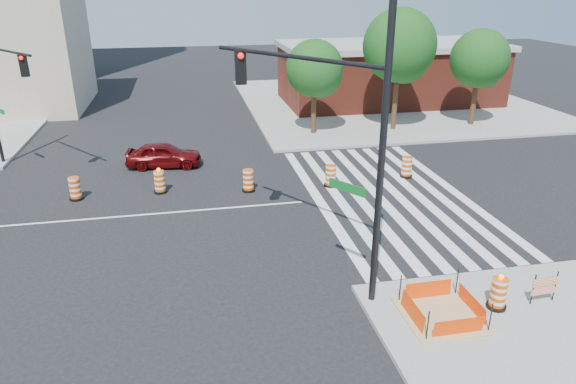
% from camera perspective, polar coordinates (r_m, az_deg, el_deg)
% --- Properties ---
extents(ground, '(120.00, 120.00, 0.00)m').
position_cam_1_polar(ground, '(21.96, -16.62, -2.51)').
color(ground, black).
rests_on(ground, ground).
extents(sidewalk_ne, '(22.00, 22.00, 0.15)m').
position_cam_1_polar(sidewalk_ne, '(41.98, 10.86, 9.83)').
color(sidewalk_ne, gray).
rests_on(sidewalk_ne, ground).
extents(crosswalk_east, '(6.75, 13.50, 0.01)m').
position_cam_1_polar(crosswalk_east, '(23.46, 10.96, -0.32)').
color(crosswalk_east, silver).
rests_on(crosswalk_east, ground).
extents(lane_centerline, '(14.00, 0.12, 0.01)m').
position_cam_1_polar(lane_centerline, '(21.96, -16.62, -2.50)').
color(lane_centerline, silver).
rests_on(lane_centerline, ground).
extents(excavation_pit, '(2.20, 2.20, 0.90)m').
position_cam_1_polar(excavation_pit, '(15.45, 16.72, -12.82)').
color(excavation_pit, tan).
rests_on(excavation_pit, ground).
extents(brick_storefront, '(16.50, 8.50, 4.60)m').
position_cam_1_polar(brick_storefront, '(41.56, 11.09, 12.84)').
color(brick_storefront, maroon).
rests_on(brick_storefront, ground).
extents(red_coupe, '(3.92, 1.96, 1.28)m').
position_cam_1_polar(red_coupe, '(27.17, -13.64, 4.04)').
color(red_coupe, '#500608').
rests_on(red_coupe, ground).
extents(signal_pole_se, '(3.88, 5.48, 8.69)m').
position_cam_1_polar(signal_pole_se, '(14.64, 4.64, 8.17)').
color(signal_pole_se, black).
rests_on(signal_pole_se, ground).
extents(pit_drum, '(0.56, 0.56, 1.11)m').
position_cam_1_polar(pit_drum, '(16.11, 22.32, -10.44)').
color(pit_drum, black).
rests_on(pit_drum, ground).
extents(barricade, '(0.84, 0.08, 0.98)m').
position_cam_1_polar(barricade, '(16.87, 26.62, -9.34)').
color(barricade, '#E04904').
rests_on(barricade, ground).
extents(tree_north_c, '(3.45, 3.42, 5.82)m').
position_cam_1_polar(tree_north_c, '(31.49, 3.02, 13.21)').
color(tree_north_c, '#382314').
rests_on(tree_north_c, ground).
extents(tree_north_d, '(4.43, 4.43, 7.54)m').
position_cam_1_polar(tree_north_d, '(32.99, 12.30, 15.20)').
color(tree_north_d, '#382314').
rests_on(tree_north_d, ground).
extents(tree_north_e, '(3.70, 3.66, 6.23)m').
position_cam_1_polar(tree_north_e, '(35.66, 20.53, 13.40)').
color(tree_north_e, '#382314').
rests_on(tree_north_e, ground).
extents(median_drum_2, '(0.60, 0.60, 1.02)m').
position_cam_1_polar(median_drum_2, '(24.26, -22.57, 0.29)').
color(median_drum_2, black).
rests_on(median_drum_2, ground).
extents(median_drum_3, '(0.60, 0.60, 1.18)m').
position_cam_1_polar(median_drum_3, '(23.86, -14.06, 1.05)').
color(median_drum_3, black).
rests_on(median_drum_3, ground).
extents(median_drum_4, '(0.60, 0.60, 1.02)m').
position_cam_1_polar(median_drum_4, '(23.38, -4.44, 1.21)').
color(median_drum_4, black).
rests_on(median_drum_4, ground).
extents(median_drum_5, '(0.60, 0.60, 1.02)m').
position_cam_1_polar(median_drum_5, '(23.95, 4.75, 1.72)').
color(median_drum_5, black).
rests_on(median_drum_5, ground).
extents(median_drum_6, '(0.60, 0.60, 1.02)m').
position_cam_1_polar(median_drum_6, '(25.68, 13.05, 2.65)').
color(median_drum_6, black).
rests_on(median_drum_6, ground).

